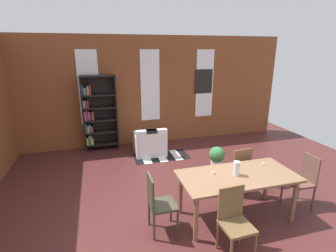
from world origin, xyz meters
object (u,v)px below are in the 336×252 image
(vase_on_table, at_px, (236,168))
(dining_chair_near_left, at_px, (234,219))
(dining_chair_far_right, at_px, (238,168))
(potted_plant_by_shelf, at_px, (273,173))
(dining_chair_head_left, at_px, (158,202))
(bookshelf_tall, at_px, (98,114))
(dining_table, at_px, (237,180))
(potted_plant_corner, at_px, (217,156))
(dining_chair_head_right, at_px, (303,179))
(armchair_white, at_px, (150,144))

(vase_on_table, relative_size, dining_chair_near_left, 0.25)
(dining_chair_far_right, height_order, potted_plant_by_shelf, dining_chair_far_right)
(potted_plant_by_shelf, bearing_deg, dining_chair_far_right, -174.85)
(vase_on_table, distance_m, potted_plant_by_shelf, 1.67)
(dining_chair_head_left, xyz_separation_m, bookshelf_tall, (-0.77, 3.79, 0.52))
(vase_on_table, height_order, dining_chair_near_left, vase_on_table)
(dining_chair_near_left, xyz_separation_m, potted_plant_by_shelf, (1.74, 1.44, -0.26))
(dining_table, xyz_separation_m, vase_on_table, (-0.03, 0.00, 0.20))
(dining_table, bearing_deg, dining_chair_head_left, -179.99)
(dining_chair_head_left, height_order, potted_plant_corner, dining_chair_head_left)
(dining_chair_near_left, distance_m, potted_plant_by_shelf, 2.27)
(dining_chair_head_right, bearing_deg, vase_on_table, 179.88)
(vase_on_table, distance_m, armchair_white, 3.24)
(dining_chair_near_left, relative_size, potted_plant_corner, 1.86)
(potted_plant_corner, bearing_deg, potted_plant_by_shelf, -54.66)
(dining_chair_near_left, distance_m, bookshelf_tall, 4.79)
(bookshelf_tall, bearing_deg, potted_plant_corner, -36.43)
(dining_table, height_order, vase_on_table, vase_on_table)
(dining_chair_head_right, bearing_deg, dining_chair_far_right, 142.49)
(vase_on_table, height_order, potted_plant_corner, vase_on_table)
(dining_chair_head_right, distance_m, armchair_white, 3.75)
(dining_table, bearing_deg, dining_chair_far_right, 57.56)
(dining_chair_far_right, height_order, dining_chair_near_left, same)
(vase_on_table, relative_size, dining_chair_far_right, 0.25)
(dining_table, distance_m, dining_chair_far_right, 0.82)
(dining_table, relative_size, dining_chair_head_right, 1.99)
(dining_chair_near_left, distance_m, armchair_white, 3.79)
(vase_on_table, bearing_deg, armchair_white, 103.99)
(dining_chair_near_left, height_order, potted_plant_corner, dining_chair_near_left)
(potted_plant_corner, bearing_deg, bookshelf_tall, 143.57)
(dining_chair_far_right, height_order, dining_chair_head_right, same)
(dining_table, height_order, potted_plant_by_shelf, dining_table)
(dining_chair_near_left, relative_size, armchair_white, 1.17)
(potted_plant_corner, bearing_deg, dining_chair_near_left, -111.47)
(dining_chair_head_right, relative_size, potted_plant_corner, 1.86)
(dining_chair_head_right, bearing_deg, bookshelf_tall, 132.04)
(armchair_white, relative_size, potted_plant_by_shelf, 1.78)
(dining_chair_far_right, bearing_deg, armchair_white, 117.15)
(dining_chair_near_left, bearing_deg, dining_chair_head_left, 142.71)
(dining_chair_head_left, height_order, dining_chair_near_left, same)
(dining_chair_head_left, bearing_deg, bookshelf_tall, 101.57)
(dining_chair_head_left, bearing_deg, dining_chair_head_right, -0.06)
(armchair_white, bearing_deg, bookshelf_tall, 151.59)
(dining_chair_head_right, height_order, potted_plant_corner, dining_chair_head_right)
(bookshelf_tall, xyz_separation_m, armchair_white, (1.29, -0.70, -0.75))
(bookshelf_tall, height_order, potted_plant_corner, bookshelf_tall)
(vase_on_table, distance_m, dining_chair_far_right, 0.91)
(dining_chair_head_right, bearing_deg, armchair_white, 124.50)
(dining_chair_far_right, bearing_deg, potted_plant_by_shelf, 5.15)
(dining_chair_near_left, distance_m, potted_plant_corner, 2.70)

